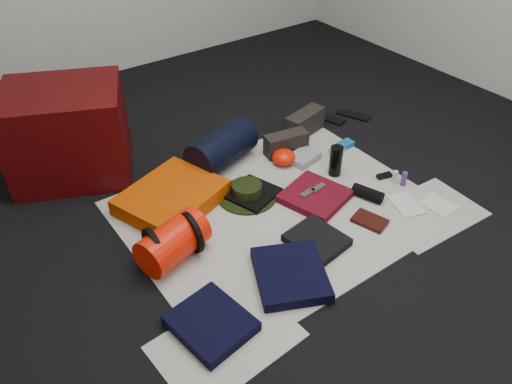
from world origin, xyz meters
TOP-DOWN VIEW (x-y plane):
  - floor at (0.00, 0.00)m, footprint 4.50×4.50m
  - newspaper_mat at (0.00, 0.00)m, footprint 1.60×1.30m
  - newspaper_sheet_front_left at (-0.70, -0.55)m, footprint 0.61×0.44m
  - newspaper_sheet_front_right at (0.65, -0.50)m, footprint 0.60×0.43m
  - red_cabinet at (-0.76, 1.02)m, footprint 0.82×0.76m
  - sleeping_pad at (-0.45, 0.38)m, footprint 0.64×0.58m
  - stuff_sack at (-0.64, 0.01)m, footprint 0.38×0.29m
  - sack_strap_left at (-0.74, 0.01)m, footprint 0.02×0.22m
  - sack_strap_right at (-0.54, 0.01)m, footprint 0.02×0.22m
  - navy_duffel at (-0.01, 0.56)m, footprint 0.49×0.35m
  - boonie_brim at (-0.07, 0.20)m, footprint 0.43×0.43m
  - boonie_crown at (-0.07, 0.20)m, footprint 0.17×0.17m
  - hiking_boot_left at (0.39, 0.42)m, footprint 0.29×0.15m
  - hiking_boot_right at (0.65, 0.55)m, footprint 0.32×0.18m
  - flip_flop_left at (0.92, 0.59)m, footprint 0.14×0.24m
  - flip_flop_right at (1.10, 0.53)m, footprint 0.18×0.25m
  - trousers_navy_a at (-0.71, -0.46)m, footprint 0.33×0.36m
  - trousers_navy_b at (-0.27, -0.44)m, footprint 0.44×0.46m
  - trousers_charcoal at (-0.01, -0.33)m, footprint 0.28×0.30m
  - black_tshirt at (-0.04, 0.18)m, footprint 0.32×0.31m
  - red_shirt at (0.23, -0.05)m, footprint 0.40×0.40m
  - orange_stuff_sack at (0.30, 0.33)m, footprint 0.17×0.17m
  - first_aid_pouch at (0.42, 0.29)m, footprint 0.21×0.17m
  - water_bottle at (0.48, 0.07)m, footprint 0.10×0.10m
  - speaker at (0.47, -0.22)m, footprint 0.12×0.19m
  - compact_camera at (0.64, 0.22)m, footprint 0.10×0.06m
  - cyan_case at (0.75, 0.25)m, footprint 0.11×0.07m
  - toiletry_purple at (0.73, -0.25)m, footprint 0.03×0.03m
  - toiletry_clear at (0.70, -0.21)m, footprint 0.03×0.03m
  - paperback_book at (0.33, -0.37)m, footprint 0.16×0.20m
  - map_booklet at (0.60, -0.39)m, footprint 0.20×0.24m
  - map_printout at (0.75, -0.50)m, footprint 0.16×0.19m
  - sunglasses at (0.70, -0.13)m, footprint 0.10×0.06m
  - key_cluster at (-0.60, -0.48)m, footprint 0.08×0.08m
  - tape_roll at (-0.02, 0.21)m, footprint 0.05×0.05m
  - energy_bar_a at (0.19, -0.03)m, footprint 0.10×0.05m
  - energy_bar_b at (0.27, -0.03)m, footprint 0.10×0.05m

SIDE VIEW (x-z plane):
  - floor at x=0.00m, z-range -0.02..0.00m
  - newspaper_sheet_front_left at x=-0.70m, z-range 0.00..0.00m
  - newspaper_sheet_front_right at x=0.65m, z-range 0.00..0.00m
  - newspaper_mat at x=0.00m, z-range 0.00..0.01m
  - flip_flop_left at x=0.92m, z-range 0.00..0.01m
  - flip_flop_right at x=1.10m, z-range 0.00..0.01m
  - map_printout at x=0.75m, z-range 0.01..0.01m
  - boonie_brim at x=-0.07m, z-range 0.01..0.02m
  - map_booklet at x=0.60m, z-range 0.01..0.02m
  - key_cluster at x=-0.60m, z-range 0.01..0.02m
  - sunglasses at x=0.70m, z-range 0.01..0.03m
  - paperback_book at x=0.33m, z-range 0.01..0.03m
  - black_tshirt at x=-0.04m, z-range 0.01..0.03m
  - cyan_case at x=0.75m, z-range 0.01..0.04m
  - compact_camera at x=0.64m, z-range 0.01..0.05m
  - trousers_charcoal at x=-0.01m, z-range 0.01..0.05m
  - red_shirt at x=0.23m, z-range 0.01..0.05m
  - first_aid_pouch at x=0.42m, z-range 0.01..0.05m
  - trousers_navy_a at x=-0.71m, z-range 0.01..0.06m
  - trousers_navy_b at x=-0.27m, z-range 0.01..0.06m
  - speaker at x=0.47m, z-range 0.01..0.07m
  - toiletry_clear at x=0.70m, z-range 0.01..0.09m
  - tape_roll at x=-0.02m, z-range 0.03..0.07m
  - toiletry_purple at x=0.73m, z-range 0.01..0.10m
  - boonie_crown at x=-0.07m, z-range 0.02..0.09m
  - orange_stuff_sack at x=0.30m, z-range 0.01..0.10m
  - sleeping_pad at x=-0.45m, z-range 0.01..0.10m
  - energy_bar_a at x=0.19m, z-range 0.05..0.06m
  - energy_bar_b at x=0.27m, z-range 0.05..0.06m
  - hiking_boot_left at x=0.39m, z-range 0.01..0.14m
  - hiking_boot_right at x=0.65m, z-range 0.01..0.16m
  - water_bottle at x=0.48m, z-range 0.01..0.20m
  - stuff_sack at x=-0.64m, z-range 0.01..0.21m
  - sack_strap_left at x=-0.74m, z-range 0.01..0.22m
  - sack_strap_right at x=-0.54m, z-range 0.01..0.22m
  - navy_duffel at x=-0.01m, z-range 0.01..0.24m
  - red_cabinet at x=-0.76m, z-range 0.00..0.54m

